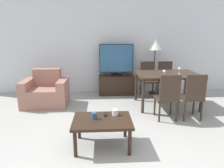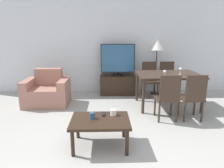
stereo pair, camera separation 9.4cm
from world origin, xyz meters
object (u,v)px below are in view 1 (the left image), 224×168
object	(u,v)px
armchair	(46,92)
dining_chair_far	(166,77)
wine_glass_center	(164,72)
coffee_table	(102,123)
cup_white_near	(115,112)
tv_stand	(116,85)
tv	(116,60)
cup_colored_far	(94,116)
floor_lamp	(155,46)
remote_primary	(105,114)
dining_table	(167,77)
dining_chair_near_right	(193,95)
dining_chair_far_left	(148,77)
dining_chair_near	(168,95)
wine_glass_left	(179,69)

from	to	relation	value
armchair	dining_chair_far	world-z (taller)	dining_chair_far
wine_glass_center	dining_chair_far	bearing A→B (deg)	69.63
coffee_table	cup_white_near	xyz separation A→B (m)	(0.19, 0.15, 0.10)
tv_stand	tv	xyz separation A→B (m)	(-0.00, -0.00, 0.67)
tv	cup_colored_far	distance (m)	2.68
floor_lamp	remote_primary	distance (m)	2.90
tv	cup_white_near	distance (m)	2.52
dining_table	dining_chair_near_right	size ratio (longest dim) A/B	1.51
dining_table	floor_lamp	world-z (taller)	floor_lamp
remote_primary	cup_white_near	size ratio (longest dim) A/B	1.67
tv	dining_chair_far	world-z (taller)	tv
tv	dining_table	world-z (taller)	tv
tv_stand	dining_table	bearing A→B (deg)	-43.58
dining_table	dining_chair_far_left	size ratio (longest dim) A/B	1.51
wine_glass_center	cup_colored_far	bearing A→B (deg)	-138.31
armchair	dining_table	world-z (taller)	armchair
dining_chair_far	cup_colored_far	size ratio (longest dim) A/B	9.85
remote_primary	floor_lamp	bearing A→B (deg)	60.32
dining_chair_far	dining_chair_far_left	distance (m)	0.47
remote_primary	cup_colored_far	distance (m)	0.22
dining_chair_far_left	remote_primary	size ratio (longest dim) A/B	5.93
coffee_table	dining_chair_far_left	world-z (taller)	dining_chair_far_left
armchair	tv_stand	bearing A→B (deg)	25.19
coffee_table	wine_glass_center	world-z (taller)	wine_glass_center
dining_chair_near	cup_white_near	world-z (taller)	dining_chair_near
dining_chair_far_left	remote_primary	world-z (taller)	dining_chair_far_left
dining_table	remote_primary	size ratio (longest dim) A/B	8.97
dining_chair_far_left	wine_glass_center	distance (m)	1.20
floor_lamp	remote_primary	xyz separation A→B (m)	(-1.37, -2.41, -0.85)
dining_chair_near	remote_primary	bearing A→B (deg)	-150.38
armchair	cup_white_near	world-z (taller)	armchair
floor_lamp	wine_glass_center	bearing A→B (deg)	-96.74
dining_table	dining_chair_near_right	distance (m)	0.83
dining_table	floor_lamp	distance (m)	1.14
dining_chair_near	dining_chair_far	size ratio (longest dim) A/B	1.00
armchair	cup_white_near	xyz separation A→B (m)	(1.46, -1.68, 0.17)
tv	floor_lamp	xyz separation A→B (m)	(1.01, -0.04, 0.35)
armchair	remote_primary	xyz separation A→B (m)	(1.31, -1.66, 0.13)
dining_chair_far_left	dining_chair_near	bearing A→B (deg)	-90.00
wine_glass_center	dining_chair_near	bearing A→B (deg)	-96.15
dining_chair_far_left	tv_stand	bearing A→B (deg)	165.12
dining_chair_near	floor_lamp	bearing A→B (deg)	83.40
dining_chair_near	floor_lamp	distance (m)	1.92
dining_chair_near	cup_white_near	bearing A→B (deg)	-145.96
dining_table	dining_chair_far_left	world-z (taller)	dining_chair_far_left
tv	dining_chair_far_left	size ratio (longest dim) A/B	1.00
armchair	cup_colored_far	world-z (taller)	armchair
dining_table	dining_chair_near	world-z (taller)	dining_chair_near
dining_chair_far	cup_colored_far	bearing A→B (deg)	-127.21
cup_colored_far	wine_glass_left	xyz separation A→B (m)	(1.80, 1.51, 0.39)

